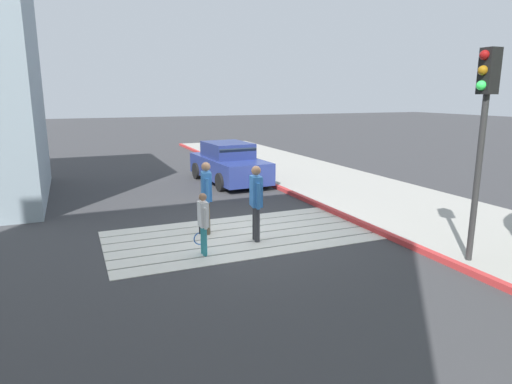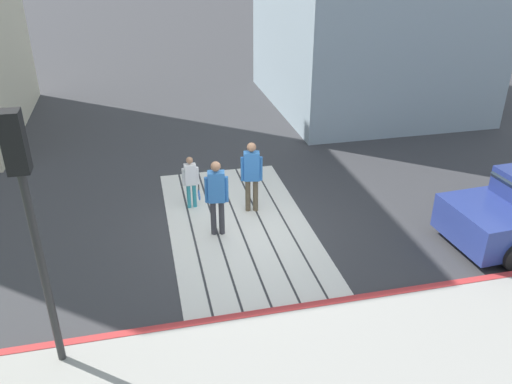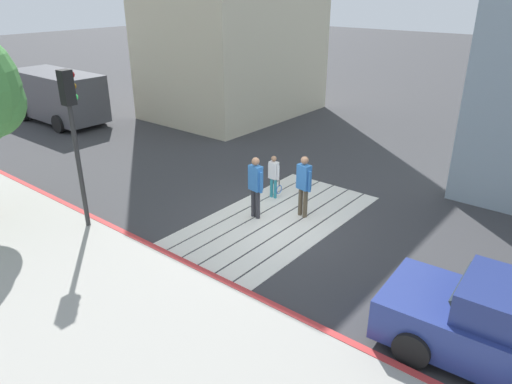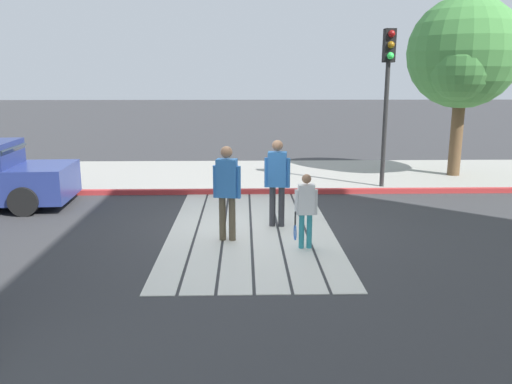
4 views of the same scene
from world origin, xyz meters
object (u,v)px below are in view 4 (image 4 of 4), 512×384
at_px(street_tree, 463,56).
at_px(pedestrian_adult_trailing, 227,186).
at_px(traffic_light_corner, 388,77).
at_px(pedestrian_adult_lead, 277,177).
at_px(pedestrian_child_with_racket, 305,207).

bearing_deg(street_tree, pedestrian_adult_trailing, -49.10).
height_order(traffic_light_corner, pedestrian_adult_trailing, traffic_light_corner).
xyz_separation_m(pedestrian_adult_lead, pedestrian_adult_trailing, (0.90, -0.99, -0.00)).
relative_size(traffic_light_corner, pedestrian_child_with_racket, 3.10).
relative_size(traffic_light_corner, pedestrian_adult_lead, 2.35).
xyz_separation_m(traffic_light_corner, street_tree, (-1.48, 2.56, 0.59)).
distance_m(pedestrian_adult_lead, pedestrian_child_with_racket, 1.49).
distance_m(traffic_light_corner, pedestrian_adult_lead, 4.98).
bearing_deg(pedestrian_adult_lead, pedestrian_adult_trailing, -47.79).
bearing_deg(pedestrian_adult_trailing, pedestrian_child_with_racket, 70.49).
distance_m(street_tree, pedestrian_child_with_racket, 8.63).
relative_size(pedestrian_adult_lead, pedestrian_adult_trailing, 1.00).
bearing_deg(pedestrian_adult_lead, street_tree, 130.67).
bearing_deg(pedestrian_child_with_racket, pedestrian_adult_trailing, -109.51).
height_order(pedestrian_adult_lead, pedestrian_child_with_racket, pedestrian_adult_lead).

